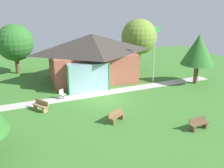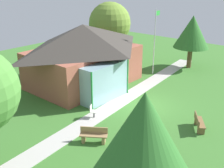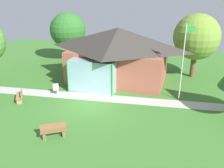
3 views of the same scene
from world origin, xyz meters
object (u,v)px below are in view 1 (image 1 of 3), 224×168
Objects in this scene: patio_chair_west at (62,94)px; bench_front_right at (199,124)px; bench_mid_left at (41,106)px; tree_east_hedge at (198,50)px; tree_behind_pavilion_left at (15,43)px; flagpole at (155,52)px; tree_behind_pavilion_right at (139,37)px; bench_front_center at (116,116)px; pavilion at (92,57)px.

bench_front_right is at bearing 101.34° from patio_chair_west.
patio_chair_west reaches higher than bench_mid_left.
tree_behind_pavilion_left is at bearing 150.79° from tree_east_hedge.
patio_chair_west is 0.15× the size of tree_behind_pavilion_left.
flagpole reaches higher than bench_mid_left.
tree_behind_pavilion_right is (0.95, 6.13, 0.70)m from flagpole.
flagpole is 3.77× the size of bench_front_right.
bench_front_center is at bearing -66.77° from tree_behind_pavilion_left.
tree_behind_pavilion_left is 0.94× the size of tree_behind_pavilion_right.
tree_behind_pavilion_left is at bearing 148.58° from flagpole.
pavilion is 1.67× the size of tree_behind_pavilion_left.
bench_front_right is at bearing 115.44° from bench_front_center.
bench_front_right is 11.73m from patio_chair_west.
patio_chair_west is at bearing -129.62° from pavilion.
bench_front_right is 1.05× the size of bench_mid_left.
pavilion is 6.59m from flagpole.
flagpole is 10.50m from bench_front_center.
tree_east_hedge is at bearing -67.96° from tree_behind_pavilion_right.
bench_mid_left is at bearing -141.99° from tree_behind_pavilion_right.
patio_chair_west is at bearing -169.49° from flagpole.
tree_behind_pavilion_right is (14.48, -2.14, 0.31)m from tree_behind_pavilion_left.
bench_front_center is at bearing -119.39° from tree_behind_pavilion_right.
tree_east_hedge reaches higher than bench_front_right.
bench_front_right is 1.04× the size of bench_front_center.
pavilion is 10.69m from bench_front_center.
bench_mid_left is (-9.93, 6.63, 0.00)m from bench_front_right.
bench_mid_left is 16.31m from tree_east_hedge.
flagpole is at bearing -165.67° from bench_front_center.
tree_east_hedge is (10.81, 5.97, 3.12)m from bench_front_center.
bench_mid_left is at bearing -70.28° from bench_front_center.
tree_behind_pavilion_right is at bearing -109.40° from bench_front_right.
pavilion is 10.95m from tree_east_hedge.
pavilion is 6.48m from patio_chair_west.
tree_behind_pavilion_left is at bearing -26.40° from bench_mid_left.
patio_chair_west is 11.22m from tree_behind_pavilion_left.
bench_front_center is 16.08m from tree_behind_pavilion_right.
flagpole is at bearing -106.65° from bench_mid_left.
flagpole is 3.93× the size of bench_front_center.
bench_mid_left is 0.26× the size of tree_behind_pavilion_left.
tree_behind_pavilion_right reaches higher than patio_chair_west.
tree_behind_pavilion_right is (7.70, 13.67, 3.52)m from bench_front_center.
tree_behind_pavilion_left is 1.13× the size of tree_east_hedge.
pavilion is 6.15× the size of bench_front_right.
pavilion reaches higher than patio_chair_west.
pavilion is 6.41× the size of bench_front_center.
tree_behind_pavilion_right reaches higher than bench_mid_left.
tree_behind_pavilion_right reaches higher than tree_behind_pavilion_left.
flagpole is 10.34m from patio_chair_west.
bench_mid_left is 1.00× the size of bench_front_center.
tree_behind_pavilion_left is at bearing -67.85° from bench_front_right.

